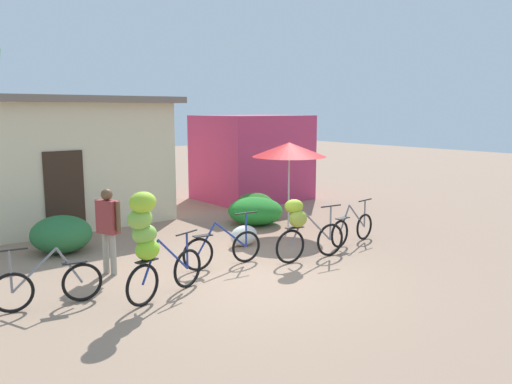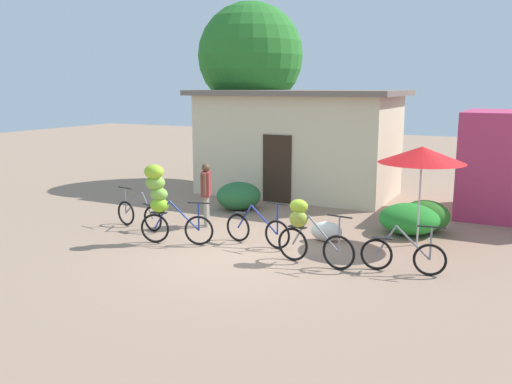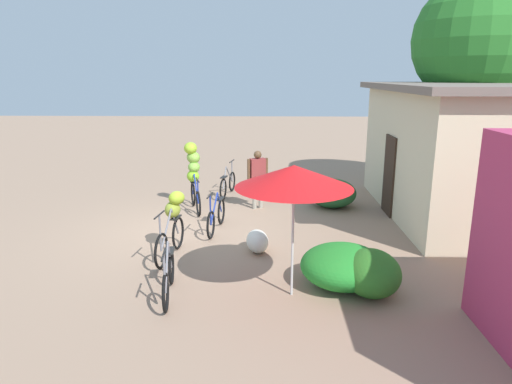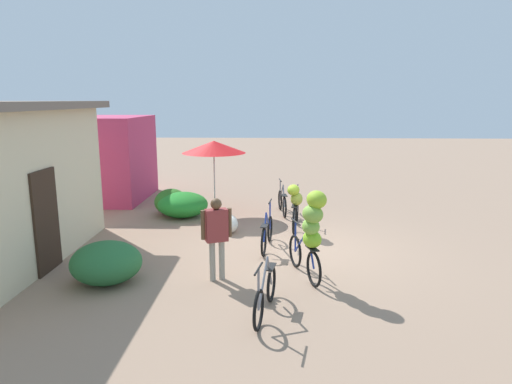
{
  "view_description": "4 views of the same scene",
  "coord_description": "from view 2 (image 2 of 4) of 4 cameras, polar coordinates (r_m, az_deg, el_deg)",
  "views": [
    {
      "loc": [
        -5.35,
        -6.92,
        2.93
      ],
      "look_at": [
        1.06,
        1.1,
        1.28
      ],
      "focal_mm": 35.9,
      "sensor_mm": 36.0,
      "label": 1
    },
    {
      "loc": [
        5.2,
        -9.52,
        3.4
      ],
      "look_at": [
        -0.27,
        1.24,
        1.07
      ],
      "focal_mm": 38.64,
      "sensor_mm": 36.0,
      "label": 2
    },
    {
      "loc": [
        9.88,
        1.95,
        3.47
      ],
      "look_at": [
        -0.23,
        1.67,
        0.87
      ],
      "focal_mm": 31.97,
      "sensor_mm": 36.0,
      "label": 3
    },
    {
      "loc": [
        -9.75,
        0.65,
        3.3
      ],
      "look_at": [
        0.21,
        1.02,
        1.26
      ],
      "focal_mm": 31.68,
      "sensor_mm": 36.0,
      "label": 4
    }
  ],
  "objects": [
    {
      "name": "ground_plane",
      "position": [
        11.37,
        -1.61,
        -6.47
      ],
      "size": [
        60.0,
        60.0,
        0.0
      ],
      "primitive_type": "plane",
      "color": "#997A63"
    },
    {
      "name": "building_low",
      "position": [
        17.54,
        4.37,
        5.18
      ],
      "size": [
        6.41,
        3.61,
        3.27
      ],
      "color": "beige",
      "rests_on": "ground"
    },
    {
      "name": "tree_behind_building",
      "position": [
        19.65,
        -0.57,
        13.84
      ],
      "size": [
        3.65,
        3.65,
        6.25
      ],
      "color": "brown",
      "rests_on": "ground"
    },
    {
      "name": "hedge_bush_front_left",
      "position": [
        15.36,
        -1.8,
        -0.4
      ],
      "size": [
        1.23,
        1.29,
        0.77
      ],
      "primitive_type": "ellipsoid",
      "color": "#296936",
      "rests_on": "ground"
    },
    {
      "name": "hedge_bush_front_right",
      "position": [
        13.33,
        15.59,
        -2.69
      ],
      "size": [
        1.39,
        1.43,
        0.71
      ],
      "primitive_type": "ellipsoid",
      "color": "#248C2D",
      "rests_on": "ground"
    },
    {
      "name": "hedge_bush_mid",
      "position": [
        13.67,
        17.16,
        -2.37
      ],
      "size": [
        1.12,
        0.94,
        0.74
      ],
      "primitive_type": "ellipsoid",
      "color": "#2D7123",
      "rests_on": "ground"
    },
    {
      "name": "market_umbrella",
      "position": [
        12.13,
        16.81,
        3.7
      ],
      "size": [
        1.83,
        1.83,
        2.15
      ],
      "color": "beige",
      "rests_on": "ground"
    },
    {
      "name": "bicycle_leftmost",
      "position": [
        13.62,
        -12.02,
        -2.29
      ],
      "size": [
        1.57,
        0.35,
        0.96
      ],
      "color": "black",
      "rests_on": "ground"
    },
    {
      "name": "bicycle_near_pile",
      "position": [
        12.09,
        -9.8,
        -0.45
      ],
      "size": [
        1.6,
        0.64,
        1.75
      ],
      "color": "black",
      "rests_on": "ground"
    },
    {
      "name": "bicycle_center_loaded",
      "position": [
        11.93,
        0.15,
        -3.9
      ],
      "size": [
        1.64,
        0.27,
        0.99
      ],
      "color": "black",
      "rests_on": "ground"
    },
    {
      "name": "bicycle_by_shop",
      "position": [
        10.66,
        5.16,
        -3.65
      ],
      "size": [
        1.65,
        0.45,
        1.24
      ],
      "color": "black",
      "rests_on": "ground"
    },
    {
      "name": "bicycle_rightmost",
      "position": [
        10.54,
        14.97,
        -6.35
      ],
      "size": [
        1.55,
        0.25,
        0.93
      ],
      "color": "black",
      "rests_on": "ground"
    },
    {
      "name": "produce_sack",
      "position": [
        12.36,
        7.31,
        -4.07
      ],
      "size": [
        0.76,
        0.54,
        0.44
      ],
      "primitive_type": "ellipsoid",
      "rotation": [
        0.0,
        0.0,
        0.15
      ],
      "color": "silver",
      "rests_on": "ground"
    },
    {
      "name": "person_vendor",
      "position": [
        13.46,
        -5.18,
        0.39
      ],
      "size": [
        0.34,
        0.54,
        1.56
      ],
      "color": "gray",
      "rests_on": "ground"
    }
  ]
}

